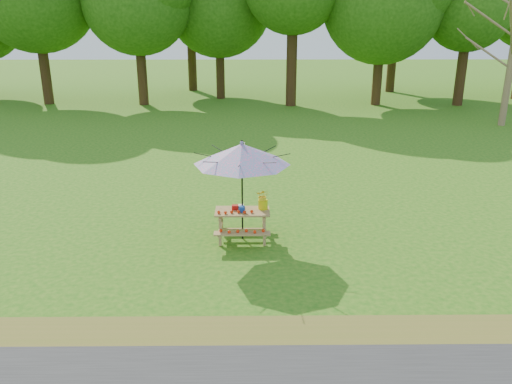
{
  "coord_description": "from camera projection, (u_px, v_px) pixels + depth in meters",
  "views": [
    {
      "loc": [
        -2.81,
        -9.32,
        4.57
      ],
      "look_at": [
        -2.71,
        0.94,
        1.1
      ],
      "focal_mm": 35.0,
      "sensor_mm": 36.0,
      "label": 1
    }
  ],
  "objects": [
    {
      "name": "flower_bucket",
      "position": [
        263.0,
        198.0,
        10.98
      ],
      "size": [
        0.32,
        0.29,
        0.47
      ],
      "color": "#D8D20B",
      "rests_on": "picnic_table"
    },
    {
      "name": "ground",
      "position": [
        387.0,
        256.0,
        10.32
      ],
      "size": [
        120.0,
        120.0,
        0.0
      ],
      "primitive_type": "plane",
      "color": "#216613",
      "rests_on": "ground"
    },
    {
      "name": "drygrass_strip",
      "position": [
        435.0,
        337.0,
        7.67
      ],
      "size": [
        120.0,
        1.2,
        0.01
      ],
      "primitive_type": "cube",
      "color": "olive",
      "rests_on": "ground"
    },
    {
      "name": "tomatoes_row",
      "position": [
        235.0,
        212.0,
        10.78
      ],
      "size": [
        0.77,
        0.13,
        0.07
      ],
      "primitive_type": null,
      "color": "red",
      "rests_on": "picnic_table"
    },
    {
      "name": "picnic_table",
      "position": [
        242.0,
        225.0,
        11.07
      ],
      "size": [
        1.2,
        1.32,
        0.67
      ],
      "color": "#A17B49",
      "rests_on": "ground"
    },
    {
      "name": "produce_bins",
      "position": [
        239.0,
        208.0,
        10.97
      ],
      "size": [
        0.29,
        0.39,
        0.13
      ],
      "color": "#B9110E",
      "rests_on": "picnic_table"
    },
    {
      "name": "patio_umbrella",
      "position": [
        242.0,
        154.0,
        10.55
      ],
      "size": [
        2.18,
        2.18,
        2.25
      ],
      "color": "black",
      "rests_on": "ground"
    }
  ]
}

